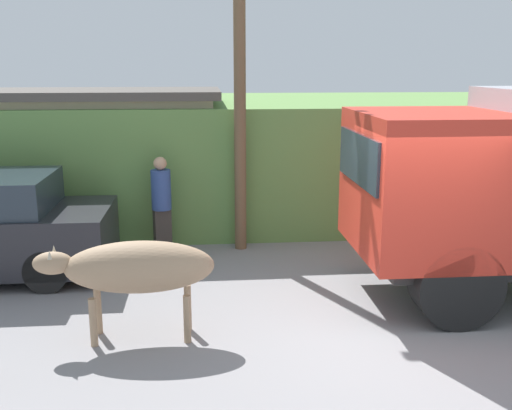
{
  "coord_description": "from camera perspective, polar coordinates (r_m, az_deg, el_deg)",
  "views": [
    {
      "loc": [
        -2.48,
        -6.99,
        3.33
      ],
      "look_at": [
        -1.81,
        0.47,
        1.56
      ],
      "focal_mm": 42.0,
      "sensor_mm": 36.0,
      "label": 1
    }
  ],
  "objects": [
    {
      "name": "utility_pole",
      "position": [
        10.63,
        -1.57,
        14.34
      ],
      "size": [
        0.9,
        0.21,
        6.81
      ],
      "color": "brown",
      "rests_on": "ground_plane"
    },
    {
      "name": "ground_plane",
      "position": [
        8.13,
        13.37,
        -11.28
      ],
      "size": [
        60.0,
        60.0,
        0.0
      ],
      "primitive_type": "plane",
      "color": "gray"
    },
    {
      "name": "hillside_embankment",
      "position": [
        14.35,
        4.9,
        4.97
      ],
      "size": [
        32.0,
        6.2,
        2.53
      ],
      "color": "#608C47",
      "rests_on": "ground_plane"
    },
    {
      "name": "brown_cow",
      "position": [
        7.45,
        -11.39,
        -5.9
      ],
      "size": [
        2.17,
        0.64,
        1.25
      ],
      "rotation": [
        0.0,
        0.0,
        0.25
      ],
      "color": "#9E7F60",
      "rests_on": "ground_plane"
    },
    {
      "name": "building_backdrop",
      "position": [
        12.82,
        -18.21,
        4.1
      ],
      "size": [
        6.53,
        2.7,
        2.83
      ],
      "color": "#C6B793",
      "rests_on": "ground_plane"
    },
    {
      "name": "pedestrian_on_hill",
      "position": [
        10.73,
        -8.99,
        0.39
      ],
      "size": [
        0.44,
        0.44,
        1.75
      ],
      "rotation": [
        0.0,
        0.0,
        3.46
      ],
      "color": "#38332D",
      "rests_on": "ground_plane"
    }
  ]
}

